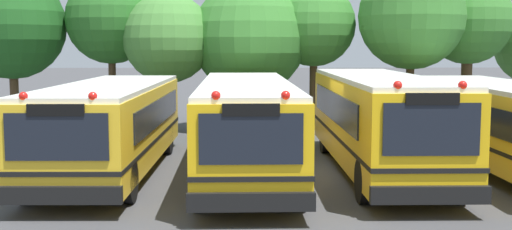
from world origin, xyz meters
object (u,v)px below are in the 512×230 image
school_bus_0 (111,124)px  tree_5 (408,17)px  school_bus_2 (378,119)px  school_bus_3 (507,123)px  tree_0 (11,27)px  tree_1 (113,20)px  school_bus_1 (246,122)px  tree_2 (165,39)px  tree_4 (308,23)px  tree_6 (472,21)px  tree_3 (248,39)px

school_bus_0 → tree_5: tree_5 is taller
school_bus_2 → school_bus_3: bearing=-177.8°
school_bus_2 → tree_0: tree_0 is taller
school_bus_2 → tree_1: 13.01m
school_bus_1 → tree_2: size_ratio=2.04×
school_bus_1 → tree_4: tree_4 is taller
school_bus_0 → tree_1: tree_1 is taller
tree_4 → tree_6: 6.55m
tree_1 → tree_3: 5.52m
school_bus_3 → tree_6: 9.05m
school_bus_0 → tree_6: 15.63m
tree_3 → tree_5: 6.30m
tree_2 → tree_6: (12.26, 0.21, 0.71)m
school_bus_1 → tree_1: tree_1 is taller
school_bus_3 → tree_3: 11.26m
tree_3 → tree_4: bearing=8.4°
school_bus_0 → tree_6: tree_6 is taller
tree_6 → tree_0: bearing=178.9°
school_bus_0 → school_bus_2: 7.32m
tree_0 → tree_1: 4.06m
school_bus_1 → tree_5: bearing=-131.4°
tree_2 → tree_5: bearing=-4.9°
tree_4 → tree_5: (3.67, -1.50, 0.19)m
tree_3 → tree_5: bearing=-10.5°
tree_5 → school_bus_2: bearing=-109.9°
tree_3 → tree_6: bearing=-0.8°
school_bus_1 → school_bus_3: size_ratio=1.04×
school_bus_3 → tree_2: (-10.35, 8.08, 2.39)m
tree_5 → tree_0: bearing=175.0°
tree_5 → school_bus_1: bearing=-130.9°
school_bus_2 → tree_1: (-8.92, 8.97, 3.02)m
school_bus_3 → school_bus_0: bearing=-0.6°
tree_1 → tree_5: tree_5 is taller
school_bus_3 → tree_6: size_ratio=1.74×
tree_1 → tree_5: 11.69m
tree_0 → tree_2: (6.23, -0.56, -0.48)m
school_bus_3 → tree_0: size_ratio=1.69×
school_bus_0 → school_bus_1: bearing=-177.8°
tree_2 → school_bus_2: bearing=-50.6°
tree_2 → tree_5: size_ratio=0.83×
school_bus_3 → tree_6: (1.91, 8.29, 3.09)m
school_bus_0 → tree_5: (9.99, 7.33, 3.22)m
tree_1 → tree_6: tree_1 is taller
school_bus_1 → tree_0: 13.02m
tree_4 → school_bus_0: bearing=-125.6°
school_bus_3 → tree_6: tree_6 is taller
school_bus_0 → tree_1: (-1.60, 8.91, 3.12)m
school_bus_1 → school_bus_2: (3.64, -0.13, 0.08)m
tree_5 → tree_6: size_ratio=1.07×
tree_0 → tree_5: (15.64, -1.37, 0.37)m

